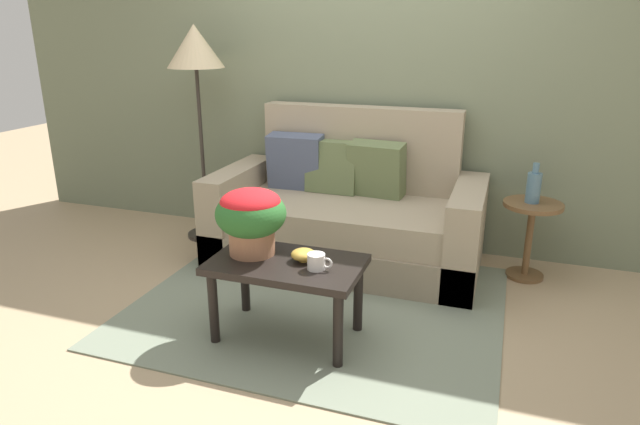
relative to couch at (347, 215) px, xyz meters
name	(u,v)px	position (x,y,z in m)	size (l,w,h in m)	color
ground_plane	(320,303)	(0.05, -0.74, -0.35)	(14.00, 14.00, 0.00)	tan
wall_back	(374,68)	(0.05, 0.50, 1.03)	(6.40, 0.12, 2.74)	slate
area_rug	(318,304)	(0.05, -0.78, -0.34)	(2.23, 1.88, 0.01)	gray
couch	(347,215)	(0.00, 0.00, 0.00)	(1.93, 0.94, 1.10)	gray
coffee_table	(287,273)	(0.01, -1.18, 0.05)	(0.83, 0.49, 0.46)	black
side_table	(531,226)	(1.28, 0.10, 0.03)	(0.39, 0.39, 0.55)	brown
floor_lamp	(196,58)	(-1.24, 0.08, 1.10)	(0.44, 0.44, 1.69)	#2D2823
potted_plant	(251,215)	(-0.21, -1.14, 0.35)	(0.39, 0.39, 0.37)	#A36B4C
coffee_mug	(317,262)	(0.20, -1.23, 0.16)	(0.14, 0.09, 0.09)	white
snack_bowl	(303,255)	(0.10, -1.15, 0.16)	(0.14, 0.14, 0.07)	gold
table_vase	(534,187)	(1.27, 0.10, 0.31)	(0.09, 0.09, 0.27)	slate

